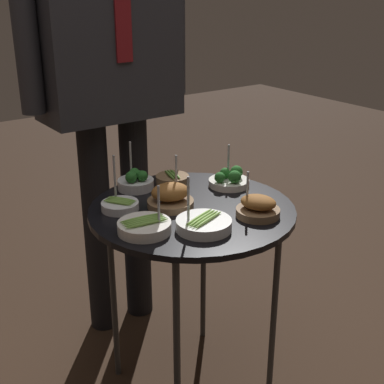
{
  "coord_description": "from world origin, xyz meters",
  "views": [
    {
      "loc": [
        -0.86,
        -1.19,
        1.3
      ],
      "look_at": [
        0.0,
        0.0,
        0.71
      ],
      "focal_mm": 50.0,
      "sensor_mm": 36.0,
      "label": 1
    }
  ],
  "objects_px": {
    "bowl_asparagus_back_right": "(172,179)",
    "bowl_asparagus_back_left": "(204,224)",
    "serving_cart": "(192,223)",
    "bowl_asparagus_mid_left": "(145,226)",
    "bowl_roast_front_left": "(170,197)",
    "bowl_broccoli_near_rim": "(136,181)",
    "bowl_broccoli_mid_right": "(230,179)",
    "bowl_asparagus_front_center": "(120,205)",
    "bowl_roast_front_right": "(258,207)",
    "waiter_figure": "(107,48)"
  },
  "relations": [
    {
      "from": "bowl_asparagus_back_right",
      "to": "bowl_asparagus_back_left",
      "type": "xyz_separation_m",
      "value": [
        -0.13,
        -0.34,
        0.0
      ]
    },
    {
      "from": "serving_cart",
      "to": "bowl_asparagus_mid_left",
      "type": "height_order",
      "value": "bowl_asparagus_mid_left"
    },
    {
      "from": "bowl_roast_front_left",
      "to": "bowl_asparagus_back_right",
      "type": "relative_size",
      "value": 1.36
    },
    {
      "from": "bowl_broccoli_near_rim",
      "to": "bowl_broccoli_mid_right",
      "type": "relative_size",
      "value": 1.13
    },
    {
      "from": "serving_cart",
      "to": "bowl_asparagus_back_right",
      "type": "relative_size",
      "value": 5.9
    },
    {
      "from": "bowl_broccoli_mid_right",
      "to": "bowl_asparagus_mid_left",
      "type": "height_order",
      "value": "bowl_asparagus_mid_left"
    },
    {
      "from": "bowl_asparagus_back_right",
      "to": "bowl_broccoli_near_rim",
      "type": "bearing_deg",
      "value": 167.6
    },
    {
      "from": "bowl_broccoli_mid_right",
      "to": "bowl_asparagus_front_center",
      "type": "bearing_deg",
      "value": 174.26
    },
    {
      "from": "bowl_roast_front_right",
      "to": "bowl_asparagus_back_right",
      "type": "bearing_deg",
      "value": 98.28
    },
    {
      "from": "serving_cart",
      "to": "waiter_figure",
      "type": "height_order",
      "value": "waiter_figure"
    },
    {
      "from": "serving_cart",
      "to": "bowl_asparagus_back_right",
      "type": "height_order",
      "value": "bowl_asparagus_back_right"
    },
    {
      "from": "serving_cart",
      "to": "bowl_asparagus_front_center",
      "type": "xyz_separation_m",
      "value": [
        -0.18,
        0.11,
        0.07
      ]
    },
    {
      "from": "bowl_broccoli_near_rim",
      "to": "bowl_roast_front_right",
      "type": "bearing_deg",
      "value": -65.5
    },
    {
      "from": "waiter_figure",
      "to": "bowl_asparagus_mid_left",
      "type": "bearing_deg",
      "value": -109.91
    },
    {
      "from": "bowl_roast_front_right",
      "to": "serving_cart",
      "type": "bearing_deg",
      "value": 126.45
    },
    {
      "from": "serving_cart",
      "to": "bowl_asparagus_mid_left",
      "type": "bearing_deg",
      "value": -163.43
    },
    {
      "from": "bowl_asparagus_back_left",
      "to": "bowl_broccoli_near_rim",
      "type": "bearing_deg",
      "value": 89.52
    },
    {
      "from": "waiter_figure",
      "to": "bowl_asparagus_back_left",
      "type": "bearing_deg",
      "value": -95.19
    },
    {
      "from": "bowl_roast_front_right",
      "to": "bowl_asparagus_back_right",
      "type": "xyz_separation_m",
      "value": [
        -0.05,
        0.36,
        -0.01
      ]
    },
    {
      "from": "bowl_broccoli_near_rim",
      "to": "bowl_asparagus_back_right",
      "type": "height_order",
      "value": "bowl_broccoli_near_rim"
    },
    {
      "from": "serving_cart",
      "to": "bowl_asparagus_mid_left",
      "type": "xyz_separation_m",
      "value": [
        -0.2,
        -0.06,
        0.07
      ]
    },
    {
      "from": "bowl_broccoli_mid_right",
      "to": "bowl_roast_front_right",
      "type": "xyz_separation_m",
      "value": [
        -0.09,
        -0.23,
        0.0
      ]
    },
    {
      "from": "serving_cart",
      "to": "bowl_broccoli_mid_right",
      "type": "relative_size",
      "value": 4.89
    },
    {
      "from": "bowl_asparagus_back_right",
      "to": "bowl_asparagus_back_left",
      "type": "relative_size",
      "value": 0.72
    },
    {
      "from": "bowl_roast_front_right",
      "to": "waiter_figure",
      "type": "bearing_deg",
      "value": 101.05
    },
    {
      "from": "bowl_broccoli_near_rim",
      "to": "bowl_asparagus_front_center",
      "type": "xyz_separation_m",
      "value": [
        -0.12,
        -0.12,
        -0.01
      ]
    },
    {
      "from": "bowl_roast_front_left",
      "to": "waiter_figure",
      "type": "height_order",
      "value": "waiter_figure"
    },
    {
      "from": "bowl_roast_front_right",
      "to": "bowl_asparagus_front_center",
      "type": "xyz_separation_m",
      "value": [
        -0.3,
        0.27,
        -0.01
      ]
    },
    {
      "from": "bowl_broccoli_mid_right",
      "to": "waiter_figure",
      "type": "bearing_deg",
      "value": 117.48
    },
    {
      "from": "bowl_roast_front_left",
      "to": "bowl_asparagus_back_right",
      "type": "height_order",
      "value": "bowl_roast_front_left"
    },
    {
      "from": "bowl_broccoli_near_rim",
      "to": "bowl_roast_front_right",
      "type": "height_order",
      "value": "bowl_broccoli_near_rim"
    },
    {
      "from": "bowl_broccoli_near_rim",
      "to": "bowl_asparagus_back_left",
      "type": "relative_size",
      "value": 0.98
    },
    {
      "from": "bowl_roast_front_right",
      "to": "bowl_asparagus_back_left",
      "type": "bearing_deg",
      "value": 173.92
    },
    {
      "from": "serving_cart",
      "to": "bowl_asparagus_front_center",
      "type": "relative_size",
      "value": 4.07
    },
    {
      "from": "bowl_broccoli_near_rim",
      "to": "waiter_figure",
      "type": "height_order",
      "value": "waiter_figure"
    },
    {
      "from": "serving_cart",
      "to": "waiter_figure",
      "type": "distance_m",
      "value": 0.67
    },
    {
      "from": "serving_cart",
      "to": "bowl_asparagus_back_right",
      "type": "xyz_separation_m",
      "value": [
        0.07,
        0.2,
        0.07
      ]
    },
    {
      "from": "bowl_asparagus_front_center",
      "to": "bowl_asparagus_back_left",
      "type": "bearing_deg",
      "value": -64.53
    },
    {
      "from": "bowl_asparagus_back_left",
      "to": "bowl_broccoli_mid_right",
      "type": "bearing_deg",
      "value": 38.55
    },
    {
      "from": "bowl_asparagus_back_right",
      "to": "bowl_asparagus_back_left",
      "type": "bearing_deg",
      "value": -110.47
    },
    {
      "from": "bowl_broccoli_near_rim",
      "to": "bowl_asparagus_mid_left",
      "type": "distance_m",
      "value": 0.32
    },
    {
      "from": "bowl_broccoli_mid_right",
      "to": "bowl_asparagus_mid_left",
      "type": "bearing_deg",
      "value": -161.97
    },
    {
      "from": "bowl_roast_front_left",
      "to": "bowl_asparagus_mid_left",
      "type": "distance_m",
      "value": 0.19
    },
    {
      "from": "bowl_broccoli_near_rim",
      "to": "bowl_asparagus_front_center",
      "type": "height_order",
      "value": "bowl_asparagus_front_center"
    },
    {
      "from": "bowl_roast_front_left",
      "to": "bowl_asparagus_back_left",
      "type": "distance_m",
      "value": 0.19
    },
    {
      "from": "serving_cart",
      "to": "bowl_asparagus_back_left",
      "type": "xyz_separation_m",
      "value": [
        -0.06,
        -0.14,
        0.07
      ]
    },
    {
      "from": "bowl_roast_front_right",
      "to": "waiter_figure",
      "type": "distance_m",
      "value": 0.76
    },
    {
      "from": "bowl_roast_front_left",
      "to": "bowl_asparagus_back_left",
      "type": "height_order",
      "value": "bowl_asparagus_back_left"
    },
    {
      "from": "bowl_asparagus_mid_left",
      "to": "bowl_roast_front_right",
      "type": "height_order",
      "value": "bowl_asparagus_mid_left"
    },
    {
      "from": "bowl_broccoli_near_rim",
      "to": "bowl_asparagus_back_right",
      "type": "xyz_separation_m",
      "value": [
        0.13,
        -0.03,
        -0.01
      ]
    }
  ]
}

